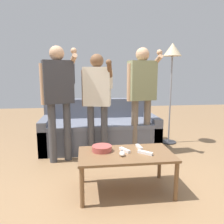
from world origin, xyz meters
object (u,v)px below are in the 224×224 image
Objects in this scene: couch at (100,131)px; game_remote_wand_far at (125,150)px; snack_bowl at (102,148)px; coffee_table at (126,158)px; game_remote_nunchuk at (122,154)px; player_right at (142,89)px; floor_lamp at (172,58)px; player_center at (97,94)px; game_remote_wand_near at (145,153)px; player_left at (58,91)px; game_remote_wand_spare at (139,147)px.

couch reaches higher than game_remote_wand_far.
snack_bowl is 1.43× the size of game_remote_wand_far.
game_remote_nunchuk is (-0.05, -0.07, 0.08)m from coffee_table.
snack_bowl is 2.45× the size of game_remote_nunchuk.
player_right is at bearing 67.65° from coffee_table.
floor_lamp reaches higher than player_center.
player_center is 1.24m from game_remote_wand_near.
floor_lamp is 1.09× the size of player_left.
player_right is 1.29m from game_remote_wand_far.
game_remote_nunchuk is 2.28m from floor_lamp.
game_remote_wand_near is 0.23m from game_remote_wand_far.
game_remote_wand_spare is at bearing 4.40° from snack_bowl.
floor_lamp is at bearing 2.29° from couch.
player_left is at bearing 139.47° from game_remote_wand_spare.
player_left is at bearing -176.21° from player_center.
game_remote_wand_spare is at bearing -40.53° from player_left.
player_right reaches higher than game_remote_wand_spare.
game_remote_wand_far is (0.16, -1.47, 0.16)m from couch.
snack_bowl is 0.13× the size of player_left.
player_left reaches higher than game_remote_wand_far.
coffee_table is at bearing -112.35° from player_right.
coffee_table is at bearing -87.53° from game_remote_wand_far.
snack_bowl is 1.35m from player_right.
player_center reaches higher than game_remote_wand_spare.
game_remote_wand_far is (0.24, -0.93, -0.52)m from player_center.
game_remote_wand_far is at bearing -75.79° from player_center.
couch is 12.32× the size of game_remote_wand_spare.
floor_lamp is 1.16× the size of player_center.
snack_bowl is at bearing -132.53° from floor_lamp.
player_center is at bearing -170.16° from player_right.
game_remote_wand_near is at bearing -119.27° from floor_lamp.
game_remote_wand_spare is at bearing 41.41° from game_remote_nunchuk.
floor_lamp is 12.17× the size of game_remote_wand_near.
couch is 1.08× the size of floor_lamp.
game_remote_nunchuk is 0.31m from game_remote_wand_spare.
player_center reaches higher than snack_bowl.
game_remote_nunchuk is at bearing -138.59° from game_remote_wand_spare.
game_remote_nunchuk is (0.11, -1.59, 0.17)m from couch.
game_remote_nunchuk is at bearing -175.29° from game_remote_wand_near.
game_remote_wand_spare reaches higher than coffee_table.
player_left is 10.89× the size of game_remote_wand_far.
coffee_table is 0.28m from snack_bowl.
game_remote_nunchuk is 0.59× the size of game_remote_wand_far.
game_remote_wand_near is (-0.26, -1.15, -0.59)m from player_right.
player_left is at bearing 122.10° from snack_bowl.
floor_lamp is at bearing 60.73° from game_remote_wand_near.
coffee_table is 0.23m from game_remote_wand_spare.
player_center is at bearing 115.86° from game_remote_wand_spare.
game_remote_nunchuk reaches higher than game_remote_wand_near.
game_remote_wand_near is (0.43, -1.03, -0.52)m from player_center.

